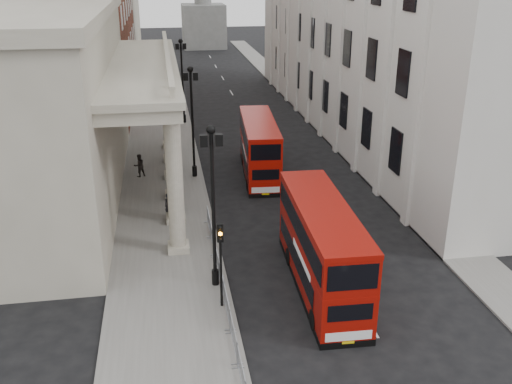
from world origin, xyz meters
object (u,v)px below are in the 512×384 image
(lamp_post_mid, at_px, (192,115))
(bus_near, at_px, (322,246))
(bus_far, at_px, (259,147))
(pedestrian_c, at_px, (177,161))
(pedestrian_a, at_px, (169,205))
(pedestrian_b, at_px, (139,165))
(lamp_post_north, at_px, (182,75))
(traffic_light, at_px, (220,250))
(lamp_post_south, at_px, (213,197))

(lamp_post_mid, distance_m, bus_near, 17.87)
(bus_far, distance_m, pedestrian_c, 6.48)
(bus_far, relative_size, pedestrian_a, 6.39)
(pedestrian_b, relative_size, pedestrian_c, 0.99)
(lamp_post_north, bearing_deg, pedestrian_a, -95.19)
(bus_far, xyz_separation_m, pedestrian_c, (-6.23, 1.28, -1.21))
(lamp_post_mid, bearing_deg, traffic_light, -89.68)
(lamp_post_south, xyz_separation_m, pedestrian_c, (-1.24, 17.23, -3.90))
(lamp_post_mid, bearing_deg, pedestrian_a, -106.22)
(bus_near, height_order, pedestrian_c, bus_near)
(pedestrian_a, bearing_deg, lamp_post_south, -106.51)
(pedestrian_a, relative_size, pedestrian_b, 0.89)
(lamp_post_south, relative_size, traffic_light, 1.93)
(pedestrian_a, relative_size, pedestrian_c, 0.88)
(pedestrian_a, bearing_deg, pedestrian_b, 74.38)
(lamp_post_south, bearing_deg, bus_far, 72.63)
(bus_near, height_order, bus_far, bus_near)
(pedestrian_a, bearing_deg, lamp_post_north, 54.73)
(lamp_post_south, relative_size, lamp_post_mid, 1.00)
(bus_near, height_order, pedestrian_a, bus_near)
(lamp_post_mid, height_order, traffic_light, lamp_post_mid)
(lamp_post_north, distance_m, pedestrian_c, 15.33)
(lamp_post_north, relative_size, pedestrian_c, 4.67)
(traffic_light, relative_size, bus_far, 0.43)
(pedestrian_b, bearing_deg, lamp_post_mid, 145.38)
(lamp_post_south, xyz_separation_m, pedestrian_b, (-4.14, 16.59, -3.91))
(pedestrian_b, bearing_deg, pedestrian_c, 165.96)
(lamp_post_mid, relative_size, traffic_light, 1.93)
(lamp_post_mid, relative_size, pedestrian_b, 4.70)
(lamp_post_mid, xyz_separation_m, pedestrian_b, (-4.14, 0.59, -3.91))
(bus_near, bearing_deg, bus_far, 92.75)
(lamp_post_mid, xyz_separation_m, bus_near, (5.23, -16.89, -2.61))
(traffic_light, bearing_deg, pedestrian_a, 101.61)
(lamp_post_north, relative_size, traffic_light, 1.93)
(lamp_post_mid, relative_size, lamp_post_north, 1.00)
(lamp_post_north, height_order, pedestrian_b, lamp_post_north)
(traffic_light, bearing_deg, bus_near, 12.46)
(bus_near, distance_m, pedestrian_b, 19.87)
(traffic_light, height_order, bus_near, traffic_light)
(lamp_post_south, relative_size, pedestrian_c, 4.67)
(lamp_post_mid, height_order, bus_near, lamp_post_mid)
(lamp_post_mid, distance_m, pedestrian_a, 8.56)
(pedestrian_c, bearing_deg, lamp_post_south, -68.99)
(bus_near, distance_m, pedestrian_c, 19.28)
(traffic_light, bearing_deg, lamp_post_north, 90.17)
(traffic_light, distance_m, bus_far, 18.65)
(bus_far, bearing_deg, traffic_light, -100.68)
(lamp_post_north, bearing_deg, bus_near, -80.97)
(lamp_post_north, bearing_deg, traffic_light, -89.83)
(bus_far, height_order, pedestrian_b, bus_far)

